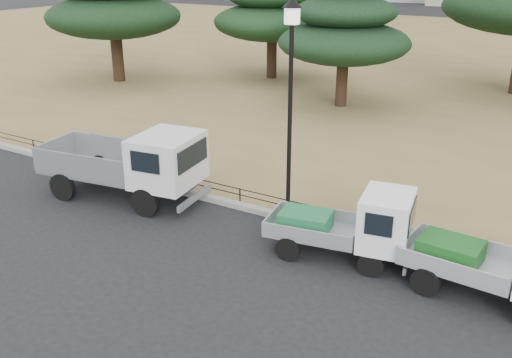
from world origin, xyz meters
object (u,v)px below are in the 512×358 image
Objects in this scene: street_lamp at (291,73)px; tarp_pile at (89,149)px; truck_large at (130,161)px; truck_kei_rear at (507,262)px; truck_kei_front at (350,224)px.

street_lamp is 3.60× the size of tarp_pile.
truck_kei_rear is at bearing -8.61° from truck_large.
truck_large is 3.22× the size of tarp_pile.
truck_kei_rear is at bearing -10.80° from truck_kei_front.
truck_kei_front is 4.17m from street_lamp.
truck_kei_front is at bearing -176.73° from truck_kei_rear.
street_lamp reaches higher than tarp_pile.
truck_kei_rear is 0.65× the size of street_lamp.
truck_kei_rear is (10.45, -0.07, -0.25)m from truck_large.
truck_large is 10.45m from truck_kei_rear.
tarp_pile is (-3.42, 1.57, -0.67)m from truck_large.
tarp_pile is (-13.87, 1.64, -0.42)m from truck_kei_rear.
truck_kei_rear is 6.79m from street_lamp.
truck_kei_rear reaches higher than tarp_pile.
tarp_pile is at bearing 161.80° from truck_kei_front.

